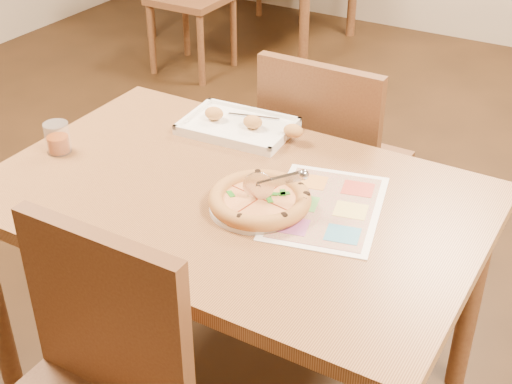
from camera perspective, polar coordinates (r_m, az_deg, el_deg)
The scene contains 9 objects.
dining_table at distance 1.92m, azimuth -1.84°, elevation -2.20°, with size 1.30×0.85×0.72m.
chair_near at distance 1.61m, azimuth -13.56°, elevation -14.65°, with size 0.42×0.42×0.47m.
chair_far at distance 2.41m, azimuth 5.76°, elevation 3.41°, with size 0.42×0.42×0.47m.
plate at distance 1.80m, azimuth -0.00°, elevation -1.18°, with size 0.24×0.24×0.01m, color silver.
pizza at distance 1.80m, azimuth 0.30°, elevation -0.60°, with size 0.26×0.26×0.04m.
pizza_cutter at distance 1.76m, azimuth 1.40°, elevation 0.78°, with size 0.14×0.07×0.09m.
appetizer_tray at distance 2.17m, azimuth -1.23°, elevation 5.26°, with size 0.39×0.25×0.06m.
glass_tumbler at distance 2.13m, azimuth -15.58°, elevation 4.08°, with size 0.07×0.07×0.09m.
menu at distance 1.82m, azimuth 5.62°, elevation -1.21°, with size 0.27×0.38×0.01m, color white.
Camera 1 is at (0.85, -1.34, 1.71)m, focal length 50.00 mm.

